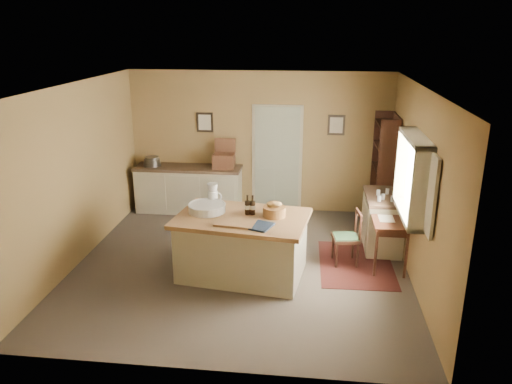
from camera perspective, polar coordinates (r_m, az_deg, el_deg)
ground at (r=7.75m, az=-1.68°, el=-8.25°), size 5.00×5.00×0.00m
wall_back at (r=9.64m, az=0.37°, el=5.70°), size 5.00×0.10×2.70m
wall_front at (r=4.95m, az=-5.99°, el=-7.20°), size 5.00×0.10×2.70m
wall_left at (r=7.99m, az=-19.83°, el=1.86°), size 0.10×5.00×2.70m
wall_right at (r=7.32m, az=17.96°, el=0.60°), size 0.10×5.00×2.70m
ceiling at (r=6.97m, az=-1.90°, el=12.00°), size 5.00×5.00×0.00m
door at (r=9.65m, az=2.42°, el=3.89°), size 0.97×0.06×2.11m
framed_prints at (r=9.53m, az=1.57°, el=7.81°), size 2.82×0.02×0.38m
window at (r=7.06m, az=17.80°, el=1.68°), size 0.25×1.99×1.12m
work_island at (r=7.26m, az=-1.67°, el=-5.95°), size 1.99×1.44×1.20m
sideboard at (r=9.82m, az=-7.64°, el=0.51°), size 2.06×0.59×1.18m
rug at (r=7.89m, az=11.33°, el=-8.07°), size 1.14×1.62×0.01m
writing_desk at (r=7.70m, az=14.97°, el=-3.67°), size 0.51×0.83×0.82m
desk_chair at (r=7.73m, az=10.21°, el=-5.22°), size 0.44×0.44×0.83m
right_cabinet at (r=8.40m, az=14.24°, el=-3.23°), size 0.59×1.05×0.99m
shelving_unit at (r=9.26m, az=14.64°, el=2.34°), size 0.34×0.91×2.02m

